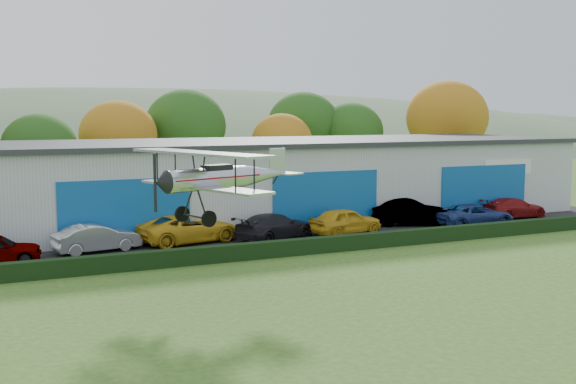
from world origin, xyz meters
name	(u,v)px	position (x,y,z in m)	size (l,w,h in m)	color
ground	(525,362)	(0.00, 0.00, 0.00)	(300.00, 300.00, 0.00)	#305E1D
apron	(303,235)	(3.00, 21.00, 0.03)	(48.00, 9.00, 0.05)	black
hedge	(343,243)	(3.00, 16.20, 0.40)	(46.00, 0.60, 0.80)	black
hangar	(286,179)	(5.00, 27.98, 2.66)	(40.60, 12.60, 5.30)	#B2B7BC
tree_belt	(177,131)	(0.85, 40.62, 5.61)	(75.70, 13.22, 10.12)	#3D2614
distant_hills	(32,208)	(-4.38, 140.00, -13.05)	(430.00, 196.00, 56.00)	#4C6642
car_1	(97,238)	(-8.72, 20.86, 0.77)	(1.52, 4.36, 1.44)	silver
car_2	(190,228)	(-3.68, 21.43, 0.83)	(2.59, 5.62, 1.56)	gold
car_3	(274,226)	(0.92, 20.40, 0.78)	(2.04, 5.02, 1.46)	black
car_4	(345,221)	(5.39, 20.28, 0.82)	(1.81, 4.51, 1.54)	gold
car_5	(410,212)	(10.64, 21.30, 0.88)	(1.76, 5.06, 1.67)	gray
car_6	(474,215)	(14.07, 19.34, 0.75)	(2.32, 5.03, 1.40)	navy
car_7	(514,208)	(18.83, 21.04, 0.72)	(1.89, 4.64, 1.35)	maroon
biplane	(219,176)	(-5.49, 10.86, 4.66)	(6.51, 7.33, 2.76)	silver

